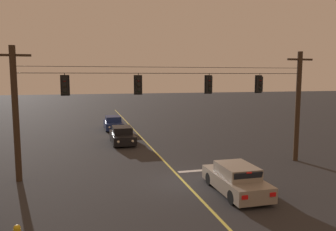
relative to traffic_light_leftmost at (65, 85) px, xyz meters
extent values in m
plane|color=#28282B|center=(5.96, -2.44, -5.07)|extent=(180.00, 180.00, 0.00)
cube|color=#D1C64C|center=(5.96, 6.02, -5.07)|extent=(0.14, 60.00, 0.01)
cube|color=silver|center=(7.86, -0.58, -5.07)|extent=(3.40, 0.36, 0.01)
cylinder|color=#38281C|center=(-2.51, 0.02, -1.51)|extent=(0.32, 0.32, 7.13)
cube|color=#38281C|center=(-2.51, 0.02, 1.55)|extent=(1.80, 0.12, 0.12)
cylinder|color=slate|center=(-2.51, 0.02, 1.20)|extent=(0.12, 0.12, 0.18)
cylinder|color=#38281C|center=(14.44, 0.02, -1.51)|extent=(0.32, 0.32, 7.13)
cube|color=#38281C|center=(14.44, 0.02, 1.55)|extent=(1.80, 0.12, 0.12)
cylinder|color=slate|center=(14.44, 0.02, 1.20)|extent=(0.12, 0.12, 0.18)
cylinder|color=black|center=(5.96, 0.02, 0.65)|extent=(16.94, 0.03, 0.03)
cylinder|color=black|center=(5.96, 0.02, 1.00)|extent=(16.94, 0.02, 0.02)
cylinder|color=black|center=(0.00, 0.02, 0.56)|extent=(0.04, 0.04, 0.18)
cube|color=black|center=(0.00, 0.02, -0.01)|extent=(0.32, 0.26, 0.96)
cube|color=black|center=(0.00, 0.16, -0.01)|extent=(0.48, 0.03, 1.12)
sphere|color=red|center=(0.00, -0.14, 0.28)|extent=(0.17, 0.17, 0.17)
cylinder|color=black|center=(0.00, -0.18, 0.33)|extent=(0.20, 0.10, 0.20)
sphere|color=#3D280A|center=(0.00, -0.14, -0.01)|extent=(0.17, 0.17, 0.17)
cylinder|color=black|center=(0.00, -0.18, 0.04)|extent=(0.20, 0.10, 0.20)
sphere|color=black|center=(0.00, -0.14, -0.29)|extent=(0.17, 0.17, 0.17)
cylinder|color=black|center=(0.00, -0.18, -0.25)|extent=(0.20, 0.10, 0.20)
cylinder|color=black|center=(3.97, 0.02, 0.56)|extent=(0.04, 0.04, 0.18)
cube|color=black|center=(3.97, 0.02, -0.01)|extent=(0.32, 0.26, 0.96)
cube|color=black|center=(3.97, 0.16, -0.01)|extent=(0.48, 0.03, 1.12)
sphere|color=red|center=(3.97, -0.14, 0.28)|extent=(0.17, 0.17, 0.17)
cylinder|color=black|center=(3.97, -0.18, 0.33)|extent=(0.20, 0.10, 0.20)
sphere|color=#3D280A|center=(3.97, -0.14, -0.01)|extent=(0.17, 0.17, 0.17)
cylinder|color=black|center=(3.97, -0.18, 0.04)|extent=(0.20, 0.10, 0.20)
sphere|color=black|center=(3.97, -0.14, -0.29)|extent=(0.17, 0.17, 0.17)
cylinder|color=black|center=(3.97, -0.18, -0.25)|extent=(0.20, 0.10, 0.20)
cylinder|color=black|center=(8.25, 0.02, 0.56)|extent=(0.04, 0.04, 0.18)
cube|color=black|center=(8.25, 0.02, -0.01)|extent=(0.32, 0.26, 0.96)
cube|color=black|center=(8.25, 0.16, -0.01)|extent=(0.48, 0.03, 1.12)
sphere|color=red|center=(8.25, -0.14, 0.28)|extent=(0.17, 0.17, 0.17)
cylinder|color=black|center=(8.25, -0.18, 0.33)|extent=(0.20, 0.10, 0.20)
sphere|color=#3D280A|center=(8.25, -0.14, -0.01)|extent=(0.17, 0.17, 0.17)
cylinder|color=black|center=(8.25, -0.18, 0.04)|extent=(0.20, 0.10, 0.20)
sphere|color=black|center=(8.25, -0.14, -0.29)|extent=(0.17, 0.17, 0.17)
cylinder|color=black|center=(8.25, -0.18, -0.25)|extent=(0.20, 0.10, 0.20)
cylinder|color=black|center=(11.61, 0.02, 0.56)|extent=(0.04, 0.04, 0.18)
cube|color=black|center=(11.61, 0.02, -0.01)|extent=(0.32, 0.26, 0.96)
cube|color=black|center=(11.61, 0.16, -0.01)|extent=(0.48, 0.03, 1.12)
sphere|color=red|center=(11.61, -0.14, 0.28)|extent=(0.17, 0.17, 0.17)
cylinder|color=black|center=(11.61, -0.18, 0.33)|extent=(0.20, 0.10, 0.20)
sphere|color=#3D280A|center=(11.61, -0.14, -0.01)|extent=(0.17, 0.17, 0.17)
cylinder|color=black|center=(11.61, -0.18, 0.04)|extent=(0.20, 0.10, 0.20)
sphere|color=black|center=(11.61, -0.14, -0.29)|extent=(0.17, 0.17, 0.17)
cylinder|color=black|center=(11.61, -0.18, -0.25)|extent=(0.20, 0.10, 0.20)
cube|color=gray|center=(7.89, -4.47, -4.56)|extent=(1.80, 4.30, 0.68)
cube|color=gray|center=(7.89, -4.59, -3.95)|extent=(1.51, 2.15, 0.54)
cube|color=black|center=(7.89, -3.65, -3.95)|extent=(1.40, 0.21, 0.48)
cube|color=black|center=(7.89, -5.65, -3.95)|extent=(1.37, 0.18, 0.46)
cylinder|color=black|center=(7.10, -3.14, -4.75)|extent=(0.22, 0.64, 0.64)
cylinder|color=black|center=(8.68, -3.14, -4.75)|extent=(0.22, 0.64, 0.64)
cylinder|color=black|center=(7.10, -5.80, -4.75)|extent=(0.22, 0.64, 0.64)
cylinder|color=black|center=(8.68, -5.80, -4.75)|extent=(0.22, 0.64, 0.64)
cube|color=red|center=(7.24, -6.63, -4.46)|extent=(0.28, 0.03, 0.18)
cube|color=red|center=(8.54, -6.63, -4.46)|extent=(0.28, 0.03, 0.18)
cube|color=red|center=(7.89, -5.76, -3.72)|extent=(0.24, 0.04, 0.06)
cube|color=black|center=(3.98, 8.56, -4.56)|extent=(1.80, 4.30, 0.68)
cube|color=black|center=(3.98, 8.68, -3.95)|extent=(1.51, 2.15, 0.54)
cube|color=black|center=(3.98, 7.74, -3.95)|extent=(1.40, 0.21, 0.48)
cube|color=black|center=(3.98, 9.74, -3.95)|extent=(1.37, 0.18, 0.46)
cylinder|color=black|center=(4.77, 7.23, -4.75)|extent=(0.22, 0.64, 0.64)
cylinder|color=black|center=(3.19, 7.23, -4.75)|extent=(0.22, 0.64, 0.64)
cylinder|color=black|center=(4.77, 9.89, -4.75)|extent=(0.22, 0.64, 0.64)
cylinder|color=black|center=(3.19, 9.89, -4.75)|extent=(0.22, 0.64, 0.64)
sphere|color=white|center=(4.54, 6.39, -4.50)|extent=(0.20, 0.20, 0.20)
sphere|color=white|center=(3.42, 6.39, -4.50)|extent=(0.20, 0.20, 0.20)
cube|color=navy|center=(3.89, 15.97, -4.56)|extent=(1.80, 4.30, 0.68)
cube|color=navy|center=(3.89, 16.09, -3.95)|extent=(1.51, 2.15, 0.54)
cube|color=black|center=(3.89, 15.15, -3.95)|extent=(1.40, 0.21, 0.48)
cube|color=black|center=(3.89, 17.15, -3.95)|extent=(1.37, 0.18, 0.46)
cylinder|color=black|center=(4.68, 14.63, -4.75)|extent=(0.22, 0.64, 0.64)
cylinder|color=black|center=(3.10, 14.63, -4.75)|extent=(0.22, 0.64, 0.64)
cylinder|color=black|center=(4.68, 17.30, -4.75)|extent=(0.22, 0.64, 0.64)
cylinder|color=black|center=(3.10, 17.30, -4.75)|extent=(0.22, 0.64, 0.64)
sphere|color=white|center=(4.45, 13.80, -4.50)|extent=(0.20, 0.20, 0.20)
sphere|color=white|center=(3.33, 13.80, -4.50)|extent=(0.20, 0.20, 0.20)
sphere|color=gold|center=(-1.24, -7.50, -4.34)|extent=(0.22, 0.22, 0.22)
camera|label=1|loc=(0.95, -18.29, 0.48)|focal=34.85mm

